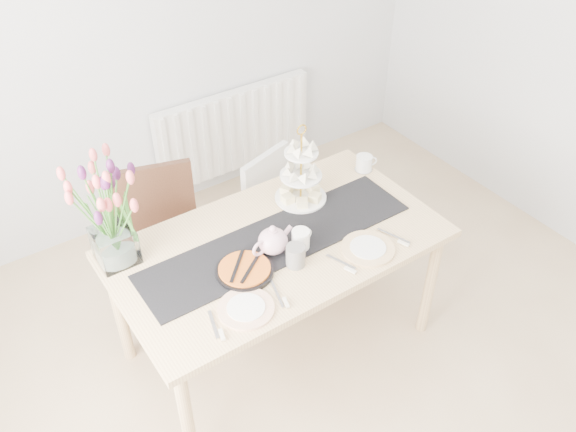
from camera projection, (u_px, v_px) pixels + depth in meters
room_shell at (411, 227)px, 2.18m from camera, size 4.50×4.50×4.50m
radiator at (235, 130)px, 4.34m from camera, size 1.20×0.08×0.60m
dining_table at (278, 253)px, 3.00m from camera, size 1.60×0.90×0.75m
chair_brown at (160, 236)px, 3.31m from camera, size 0.56×0.56×0.91m
chair_white at (279, 207)px, 3.65m from camera, size 0.49×0.49×0.78m
table_runner at (278, 240)px, 2.95m from camera, size 1.40×0.35×0.01m
tulip_vase at (104, 199)px, 2.63m from camera, size 0.65×0.65×0.56m
cake_stand at (301, 182)px, 3.14m from camera, size 0.27×0.27×0.40m
teapot at (273, 241)px, 2.85m from camera, size 0.24×0.21×0.15m
cream_jug at (364, 163)px, 3.40m from camera, size 0.11×0.11×0.09m
tart_tin at (245, 271)px, 2.77m from camera, size 0.27×0.27×0.03m
mug_grey at (296, 256)px, 2.79m from camera, size 0.12×0.12×0.11m
mug_white at (301, 240)px, 2.89m from camera, size 0.10×0.10×0.10m
plate_left at (246, 308)px, 2.61m from camera, size 0.31×0.31×0.01m
plate_right at (368, 248)px, 2.90m from camera, size 0.33×0.33×0.01m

